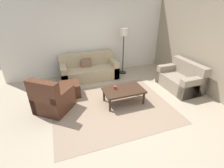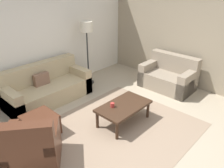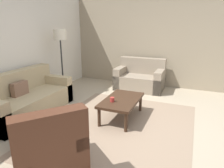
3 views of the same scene
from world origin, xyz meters
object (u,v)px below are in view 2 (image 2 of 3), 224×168
object	(u,v)px
armchair_leather	(32,151)
couch_loveseat	(169,77)
ottoman	(41,125)
couch_main	(46,88)
cup	(112,105)
lamp_standing	(87,33)
coffee_table	(124,107)

from	to	relation	value
armchair_leather	couch_loveseat	bearing A→B (deg)	-1.22
ottoman	couch_loveseat	bearing A→B (deg)	-11.98
couch_main	cup	size ratio (longest dim) A/B	22.95
lamp_standing	armchair_leather	bearing A→B (deg)	-147.41
lamp_standing	cup	bearing A→B (deg)	-118.72
couch_loveseat	cup	distance (m)	2.31
ottoman	coffee_table	xyz separation A→B (m)	(1.35, -0.90, 0.16)
couch_loveseat	lamp_standing	bearing A→B (deg)	125.58
couch_main	lamp_standing	bearing A→B (deg)	-1.38
armchair_leather	ottoman	size ratio (longest dim) A/B	2.01
coffee_table	cup	size ratio (longest dim) A/B	12.58
couch_main	coffee_table	bearing A→B (deg)	-75.01
couch_main	coffee_table	xyz separation A→B (m)	(0.54, -2.00, 0.06)
couch_loveseat	lamp_standing	distance (m)	2.47
couch_loveseat	armchair_leather	size ratio (longest dim) A/B	1.20
armchair_leather	cup	xyz separation A→B (m)	(1.66, -0.14, 0.15)
couch_loveseat	cup	xyz separation A→B (m)	(-2.30, -0.06, 0.15)
ottoman	coffee_table	size ratio (longest dim) A/B	0.51
ottoman	coffee_table	bearing A→B (deg)	-33.72
couch_main	cup	bearing A→B (deg)	-80.13
cup	coffee_table	bearing A→B (deg)	-29.30
armchair_leather	lamp_standing	bearing A→B (deg)	32.59
couch_loveseat	coffee_table	distance (m)	2.10
couch_main	couch_loveseat	distance (m)	3.20
couch_main	armchair_leather	distance (m)	2.20
couch_main	couch_loveseat	xyz separation A→B (m)	(2.63, -1.83, 0.00)
couch_loveseat	coffee_table	size ratio (longest dim) A/B	1.23
couch_loveseat	cup	world-z (taller)	couch_loveseat
couch_loveseat	ottoman	size ratio (longest dim) A/B	2.41
ottoman	cup	bearing A→B (deg)	-34.47
armchair_leather	coffee_table	world-z (taller)	armchair_leather
armchair_leather	couch_main	bearing A→B (deg)	52.57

